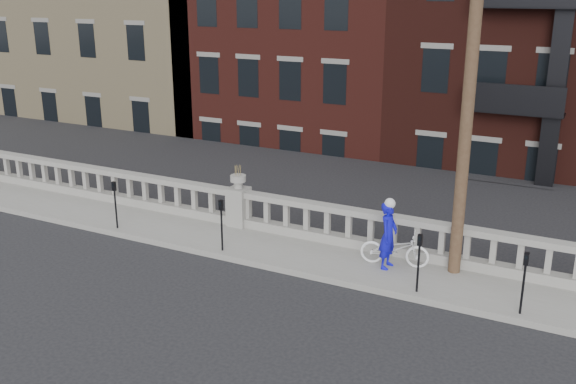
# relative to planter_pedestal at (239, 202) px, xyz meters

# --- Properties ---
(ground) EXTENTS (120.00, 120.00, 0.00)m
(ground) POSITION_rel_planter_pedestal_xyz_m (0.00, -3.95, -0.83)
(ground) COLOR black
(ground) RESTS_ON ground
(sidewalk) EXTENTS (32.00, 2.20, 0.15)m
(sidewalk) POSITION_rel_planter_pedestal_xyz_m (0.00, -0.95, -0.76)
(sidewalk) COLOR gray
(sidewalk) RESTS_ON ground
(balustrade) EXTENTS (28.00, 0.34, 1.03)m
(balustrade) POSITION_rel_planter_pedestal_xyz_m (0.00, 0.00, -0.19)
(balustrade) COLOR gray
(balustrade) RESTS_ON sidewalk
(planter_pedestal) EXTENTS (0.55, 0.55, 1.76)m
(planter_pedestal) POSITION_rel_planter_pedestal_xyz_m (0.00, 0.00, 0.00)
(planter_pedestal) COLOR gray
(planter_pedestal) RESTS_ON sidewalk
(lower_level) EXTENTS (80.00, 44.00, 20.80)m
(lower_level) POSITION_rel_planter_pedestal_xyz_m (0.56, 19.09, 1.80)
(lower_level) COLOR #605E59
(lower_level) RESTS_ON ground
(utility_pole) EXTENTS (1.60, 0.28, 10.00)m
(utility_pole) POSITION_rel_planter_pedestal_xyz_m (6.20, -0.35, 4.41)
(utility_pole) COLOR #422D1E
(utility_pole) RESTS_ON sidewalk
(parking_meter_a) EXTENTS (0.10, 0.09, 1.36)m
(parking_meter_a) POSITION_rel_planter_pedestal_xyz_m (-2.91, -1.80, 0.17)
(parking_meter_a) COLOR black
(parking_meter_a) RESTS_ON sidewalk
(parking_meter_b) EXTENTS (0.10, 0.09, 1.36)m
(parking_meter_b) POSITION_rel_planter_pedestal_xyz_m (0.60, -1.80, 0.17)
(parking_meter_b) COLOR black
(parking_meter_b) RESTS_ON sidewalk
(parking_meter_c) EXTENTS (0.10, 0.09, 1.36)m
(parking_meter_c) POSITION_rel_planter_pedestal_xyz_m (5.72, -1.80, 0.17)
(parking_meter_c) COLOR black
(parking_meter_c) RESTS_ON sidewalk
(parking_meter_d) EXTENTS (0.10, 0.09, 1.36)m
(parking_meter_d) POSITION_rel_planter_pedestal_xyz_m (7.92, -1.80, 0.17)
(parking_meter_d) COLOR black
(parking_meter_d) RESTS_ON sidewalk
(bicycle) EXTENTS (1.74, 0.89, 0.87)m
(bicycle) POSITION_rel_planter_pedestal_xyz_m (4.81, -0.65, -0.24)
(bicycle) COLOR white
(bicycle) RESTS_ON sidewalk
(cyclist) EXTENTS (0.42, 0.62, 1.64)m
(cyclist) POSITION_rel_planter_pedestal_xyz_m (4.70, -0.85, 0.14)
(cyclist) COLOR #0E0CC2
(cyclist) RESTS_ON sidewalk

